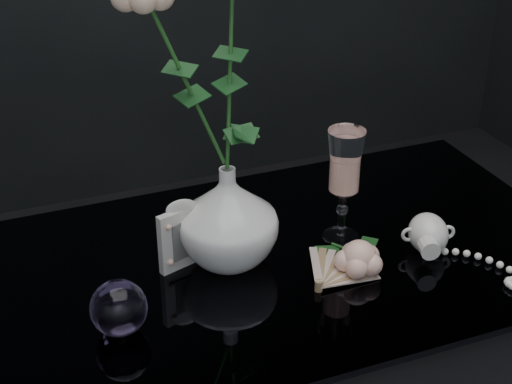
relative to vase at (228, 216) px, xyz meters
name	(u,v)px	position (x,y,z in m)	size (l,w,h in m)	color
vase	(228,216)	(0.00, 0.00, 0.00)	(0.16, 0.16, 0.17)	white
wine_glass	(344,186)	(0.20, -0.01, 0.02)	(0.06, 0.06, 0.20)	white
picture_frame	(182,233)	(-0.07, 0.01, -0.02)	(0.09, 0.07, 0.12)	silver
paperweight	(119,308)	(-0.21, -0.11, -0.04)	(0.08, 0.08, 0.08)	#876CB0
paper_fan	(319,285)	(0.10, -0.13, -0.07)	(0.21, 0.16, 0.02)	beige
loose_rose	(359,258)	(0.18, -0.11, -0.06)	(0.13, 0.17, 0.06)	#FFB7A4
pearl_jar	(428,232)	(0.32, -0.09, -0.05)	(0.23, 0.24, 0.07)	silver
roses	(202,58)	(-0.04, 0.00, 0.27)	(0.21, 0.12, 0.37)	#FFC6A4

